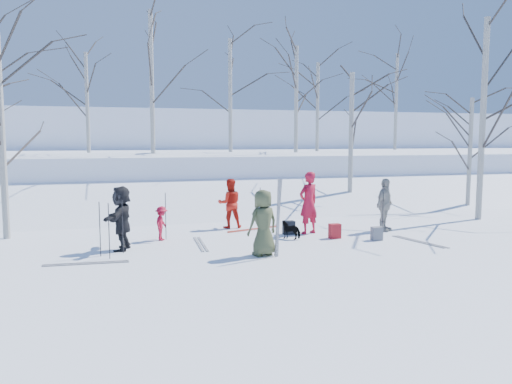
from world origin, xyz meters
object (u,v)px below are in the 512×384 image
object	(u,v)px
skier_olive_center	(263,223)
backpack_dark	(289,228)
skier_red_seated	(162,223)
backpack_red	(335,231)
skier_red_north	(309,203)
skier_grey_west	(122,218)
skier_cream_east	(385,205)
dog	(291,230)
skier_redor_behind	(230,203)
backpack_grey	(377,234)

from	to	relation	value
skier_olive_center	backpack_dark	size ratio (longest dim) A/B	4.06
skier_red_seated	backpack_red	size ratio (longest dim) A/B	2.30
skier_red_north	backpack_dark	bearing A→B (deg)	-26.58
skier_grey_west	backpack_red	bearing A→B (deg)	106.24
skier_olive_center	backpack_red	world-z (taller)	skier_olive_center
skier_cream_east	dog	distance (m)	3.26
skier_red_north	backpack_dark	distance (m)	0.95
skier_cream_east	backpack_dark	distance (m)	3.11
skier_red_seated	skier_red_north	bearing A→B (deg)	-69.89
skier_red_seated	backpack_dark	distance (m)	3.76
skier_olive_center	backpack_red	bearing A→B (deg)	-167.80
skier_olive_center	backpack_dark	xyz separation A→B (m)	(1.54, 2.43, -0.61)
dog	skier_red_seated	bearing A→B (deg)	-59.78
skier_olive_center	skier_red_north	bearing A→B (deg)	-149.53
skier_cream_east	backpack_red	xyz separation A→B (m)	(-1.96, -0.63, -0.61)
skier_red_seated	backpack_red	distance (m)	4.94
skier_olive_center	skier_red_north	distance (m)	3.19
dog	skier_cream_east	bearing A→B (deg)	138.74
skier_red_seated	skier_grey_west	bearing A→B (deg)	154.09
backpack_dark	skier_redor_behind	bearing A→B (deg)	133.22
skier_grey_west	skier_cream_east	bearing A→B (deg)	111.09
skier_olive_center	skier_grey_west	xyz separation A→B (m)	(-3.31, 1.59, 0.02)
skier_grey_west	backpack_grey	xyz separation A→B (m)	(6.93, -0.70, -0.64)
skier_red_seated	backpack_red	xyz separation A→B (m)	(4.81, -1.08, -0.27)
backpack_red	backpack_dark	bearing A→B (deg)	138.16
skier_cream_east	backpack_red	distance (m)	2.15
skier_red_north	backpack_red	distance (m)	1.24
dog	backpack_grey	bearing A→B (deg)	111.32
skier_olive_center	skier_redor_behind	world-z (taller)	skier_olive_center
backpack_red	backpack_grey	bearing A→B (deg)	-29.92
skier_cream_east	backpack_grey	size ratio (longest dim) A/B	4.31
skier_red_seated	skier_redor_behind	bearing A→B (deg)	-35.65
skier_red_north	backpack_red	bearing A→B (deg)	96.70
dog	backpack_grey	xyz separation A→B (m)	(2.25, -0.88, -0.07)
backpack_dark	skier_olive_center	bearing A→B (deg)	-122.36
skier_red_north	skier_olive_center	bearing A→B (deg)	27.20
skier_olive_center	skier_red_seated	distance (m)	3.40
skier_olive_center	backpack_red	xyz separation A→B (m)	(2.60, 1.48, -0.60)
skier_red_north	skier_cream_east	distance (m)	2.44
skier_red_seated	backpack_grey	world-z (taller)	skier_red_seated
skier_cream_east	skier_grey_west	bearing A→B (deg)	148.05
skier_red_north	backpack_grey	distance (m)	2.22
skier_red_north	backpack_grey	world-z (taller)	skier_red_north
skier_red_seated	backpack_grey	distance (m)	6.07
skier_red_seated	backpack_dark	xyz separation A→B (m)	(3.75, -0.13, -0.28)
skier_cream_east	skier_redor_behind	bearing A→B (deg)	121.63
skier_olive_center	skier_cream_east	xyz separation A→B (m)	(4.56, 2.11, 0.01)
backpack_dark	backpack_red	bearing A→B (deg)	-41.84
skier_olive_center	skier_red_north	size ratio (longest dim) A/B	0.87
skier_grey_west	backpack_dark	xyz separation A→B (m)	(4.85, 0.84, -0.63)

